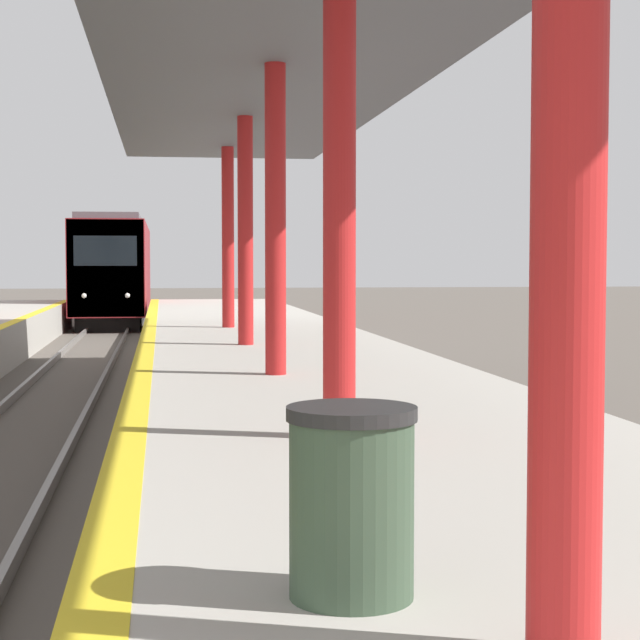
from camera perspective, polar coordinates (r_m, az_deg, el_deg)
The scene contains 3 objects.
train at distance 45.85m, azimuth -10.84°, elevation 2.64°, with size 2.68×16.63×4.24m.
station_canopy at distance 14.05m, azimuth -2.41°, elevation 13.41°, with size 4.55×25.15×4.20m.
trash_bin at distance 4.71m, azimuth 1.69°, elevation -9.65°, with size 0.57×0.57×0.84m.
Camera 1 is at (1.94, -1.84, 2.50)m, focal length 60.00 mm.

